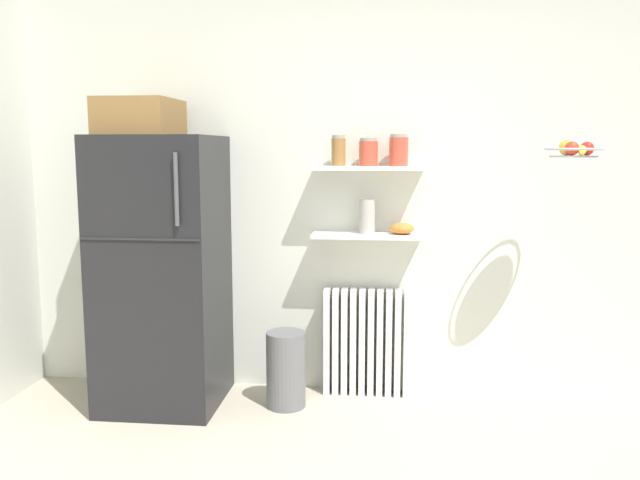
{
  "coord_description": "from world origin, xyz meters",
  "views": [
    {
      "loc": [
        0.18,
        -2.13,
        1.58
      ],
      "look_at": [
        -0.22,
        1.6,
        1.05
      ],
      "focal_mm": 36.42,
      "sensor_mm": 36.0,
      "label": 1
    }
  ],
  "objects_px": {
    "storage_jar_1": "(368,152)",
    "vase": "(367,216)",
    "radiator": "(367,342)",
    "refrigerator": "(161,264)",
    "trash_bin": "(286,369)",
    "hanging_fruit_basket": "(575,150)",
    "storage_jar_0": "(338,151)",
    "shelf_bowl": "(402,229)",
    "storage_jar_2": "(399,150)"
  },
  "relations": [
    {
      "from": "storage_jar_1",
      "to": "vase",
      "type": "relative_size",
      "value": 0.79
    },
    {
      "from": "radiator",
      "to": "refrigerator",
      "type": "bearing_deg",
      "value": -168.11
    },
    {
      "from": "trash_bin",
      "to": "refrigerator",
      "type": "bearing_deg",
      "value": -179.93
    },
    {
      "from": "radiator",
      "to": "hanging_fruit_basket",
      "type": "distance_m",
      "value": 1.71
    },
    {
      "from": "storage_jar_0",
      "to": "trash_bin",
      "type": "relative_size",
      "value": 0.4
    },
    {
      "from": "refrigerator",
      "to": "hanging_fruit_basket",
      "type": "relative_size",
      "value": 5.95
    },
    {
      "from": "vase",
      "to": "hanging_fruit_basket",
      "type": "bearing_deg",
      "value": -14.52
    },
    {
      "from": "refrigerator",
      "to": "hanging_fruit_basket",
      "type": "distance_m",
      "value": 2.49
    },
    {
      "from": "shelf_bowl",
      "to": "hanging_fruit_basket",
      "type": "xyz_separation_m",
      "value": [
        0.93,
        -0.3,
        0.48
      ]
    },
    {
      "from": "storage_jar_0",
      "to": "storage_jar_2",
      "type": "xyz_separation_m",
      "value": [
        0.37,
        0.0,
        0.0
      ]
    },
    {
      "from": "storage_jar_1",
      "to": "storage_jar_2",
      "type": "xyz_separation_m",
      "value": [
        0.18,
        0.0,
        0.01
      ]
    },
    {
      "from": "refrigerator",
      "to": "storage_jar_2",
      "type": "relative_size",
      "value": 9.7
    },
    {
      "from": "storage_jar_1",
      "to": "vase",
      "type": "bearing_deg",
      "value": 180.0
    },
    {
      "from": "radiator",
      "to": "storage_jar_2",
      "type": "relative_size",
      "value": 3.58
    },
    {
      "from": "radiator",
      "to": "vase",
      "type": "distance_m",
      "value": 0.82
    },
    {
      "from": "refrigerator",
      "to": "shelf_bowl",
      "type": "relative_size",
      "value": 12.14
    },
    {
      "from": "radiator",
      "to": "storage_jar_1",
      "type": "relative_size",
      "value": 4.05
    },
    {
      "from": "storage_jar_0",
      "to": "vase",
      "type": "xyz_separation_m",
      "value": [
        0.18,
        0.0,
        -0.4
      ]
    },
    {
      "from": "refrigerator",
      "to": "vase",
      "type": "distance_m",
      "value": 1.3
    },
    {
      "from": "refrigerator",
      "to": "storage_jar_1",
      "type": "height_order",
      "value": "refrigerator"
    },
    {
      "from": "storage_jar_1",
      "to": "hanging_fruit_basket",
      "type": "distance_m",
      "value": 1.18
    },
    {
      "from": "storage_jar_0",
      "to": "storage_jar_2",
      "type": "relative_size",
      "value": 0.98
    },
    {
      "from": "hanging_fruit_basket",
      "to": "trash_bin",
      "type": "bearing_deg",
      "value": 177.75
    },
    {
      "from": "storage_jar_0",
      "to": "trash_bin",
      "type": "bearing_deg",
      "value": -142.23
    },
    {
      "from": "storage_jar_1",
      "to": "hanging_fruit_basket",
      "type": "height_order",
      "value": "storage_jar_1"
    },
    {
      "from": "refrigerator",
      "to": "vase",
      "type": "xyz_separation_m",
      "value": [
        1.25,
        0.23,
        0.28
      ]
    },
    {
      "from": "radiator",
      "to": "trash_bin",
      "type": "distance_m",
      "value": 0.56
    },
    {
      "from": "storage_jar_2",
      "to": "hanging_fruit_basket",
      "type": "relative_size",
      "value": 0.61
    },
    {
      "from": "trash_bin",
      "to": "hanging_fruit_basket",
      "type": "bearing_deg",
      "value": -2.25
    },
    {
      "from": "vase",
      "to": "shelf_bowl",
      "type": "bearing_deg",
      "value": 0.0
    },
    {
      "from": "radiator",
      "to": "vase",
      "type": "relative_size",
      "value": 3.21
    },
    {
      "from": "storage_jar_0",
      "to": "storage_jar_2",
      "type": "distance_m",
      "value": 0.37
    },
    {
      "from": "storage_jar_0",
      "to": "trash_bin",
      "type": "distance_m",
      "value": 1.38
    },
    {
      "from": "vase",
      "to": "trash_bin",
      "type": "relative_size",
      "value": 0.46
    },
    {
      "from": "storage_jar_2",
      "to": "trash_bin",
      "type": "height_order",
      "value": "storage_jar_2"
    },
    {
      "from": "refrigerator",
      "to": "storage_jar_0",
      "type": "bearing_deg",
      "value": 12.35
    },
    {
      "from": "storage_jar_2",
      "to": "trash_bin",
      "type": "distance_m",
      "value": 1.51
    },
    {
      "from": "shelf_bowl",
      "to": "hanging_fruit_basket",
      "type": "relative_size",
      "value": 0.49
    },
    {
      "from": "shelf_bowl",
      "to": "trash_bin",
      "type": "bearing_deg",
      "value": -161.54
    },
    {
      "from": "storage_jar_2",
      "to": "trash_bin",
      "type": "xyz_separation_m",
      "value": [
        -0.67,
        -0.23,
        -1.33
      ]
    },
    {
      "from": "storage_jar_0",
      "to": "shelf_bowl",
      "type": "height_order",
      "value": "storage_jar_0"
    },
    {
      "from": "storage_jar_1",
      "to": "refrigerator",
      "type": "bearing_deg",
      "value": -169.43
    },
    {
      "from": "storage_jar_0",
      "to": "hanging_fruit_basket",
      "type": "height_order",
      "value": "storage_jar_0"
    },
    {
      "from": "trash_bin",
      "to": "hanging_fruit_basket",
      "type": "xyz_separation_m",
      "value": [
        1.63,
        -0.06,
        1.34
      ]
    },
    {
      "from": "vase",
      "to": "shelf_bowl",
      "type": "xyz_separation_m",
      "value": [
        0.22,
        0.0,
        -0.07
      ]
    },
    {
      "from": "storage_jar_2",
      "to": "hanging_fruit_basket",
      "type": "distance_m",
      "value": 1.0
    },
    {
      "from": "radiator",
      "to": "shelf_bowl",
      "type": "xyz_separation_m",
      "value": [
        0.21,
        -0.03,
        0.74
      ]
    },
    {
      "from": "storage_jar_1",
      "to": "vase",
      "type": "height_order",
      "value": "storage_jar_1"
    },
    {
      "from": "radiator",
      "to": "shelf_bowl",
      "type": "relative_size",
      "value": 4.48
    },
    {
      "from": "hanging_fruit_basket",
      "to": "storage_jar_2",
      "type": "bearing_deg",
      "value": 162.77
    }
  ]
}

